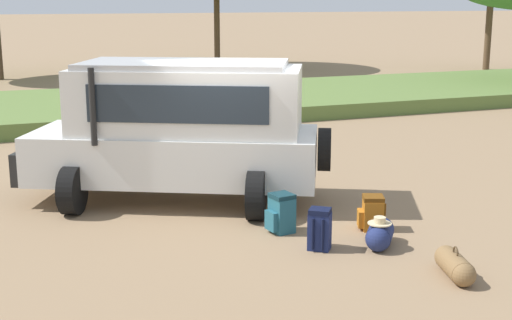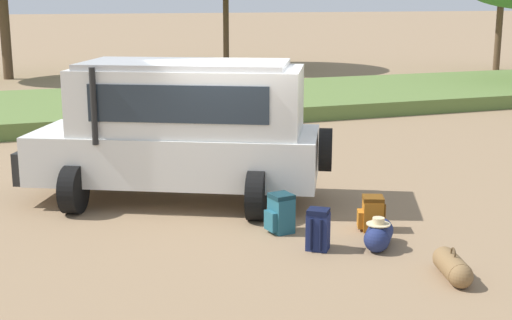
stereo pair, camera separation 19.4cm
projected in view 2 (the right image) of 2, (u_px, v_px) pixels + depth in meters
The scene contains 8 objects.
ground_plane at pixel (236, 208), 12.13m from camera, with size 320.00×320.00×0.00m, color #8C7051.
grass_bank at pixel (123, 106), 22.03m from camera, with size 120.00×7.00×0.44m.
safari_vehicle at pixel (182, 128), 12.30m from camera, with size 5.34×3.95×2.44m.
backpack_beside_front_wheel at pixel (372, 214), 10.91m from camera, with size 0.47×0.43×0.53m.
backpack_cluster_center at pixel (318, 230), 10.05m from camera, with size 0.41×0.42×0.60m.
backpack_near_rear_wheel at pixel (281, 214), 10.80m from camera, with size 0.44×0.39×0.60m.
duffel_bag_low_black_case at pixel (379, 234), 10.17m from camera, with size 0.64×0.72×0.47m.
duffel_bag_soft_canvas at pixel (452, 267), 9.03m from camera, with size 0.48×0.91×0.41m.
Camera 2 is at (-3.74, -11.04, 3.48)m, focal length 50.00 mm.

